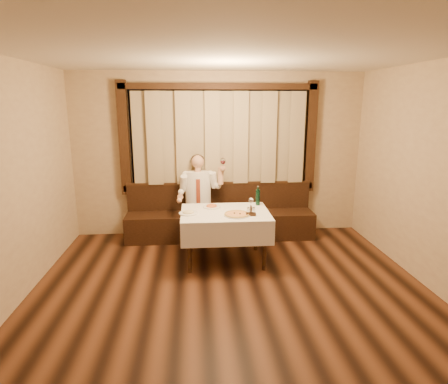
{
  "coord_description": "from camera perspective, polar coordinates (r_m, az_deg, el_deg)",
  "views": [
    {
      "loc": [
        -0.43,
        -3.47,
        2.3
      ],
      "look_at": [
        0.0,
        1.9,
        1.0
      ],
      "focal_mm": 30.0,
      "sensor_mm": 36.0,
      "label": 1
    }
  ],
  "objects": [
    {
      "name": "table_wine_glass",
      "position": [
        5.48,
        4.14,
        -1.36
      ],
      "size": [
        0.07,
        0.07,
        0.19
      ],
      "rotation": [
        0.0,
        0.0,
        0.41
      ],
      "color": "white",
      "rests_on": "dining_table"
    },
    {
      "name": "dining_table",
      "position": [
        5.44,
        0.17,
        -4.07
      ],
      "size": [
        1.27,
        0.97,
        0.76
      ],
      "color": "black",
      "rests_on": "ground"
    },
    {
      "name": "banquette",
      "position": [
        6.52,
        -0.58,
        -4.2
      ],
      "size": [
        3.2,
        0.61,
        0.94
      ],
      "color": "black",
      "rests_on": "ground"
    },
    {
      "name": "pasta_red",
      "position": [
        5.62,
        -1.9,
        -1.99
      ],
      "size": [
        0.27,
        0.27,
        0.09
      ],
      "rotation": [
        0.0,
        0.0,
        0.06
      ],
      "color": "white",
      "rests_on": "dining_table"
    },
    {
      "name": "pizza",
      "position": [
        5.23,
        1.97,
        -3.42
      ],
      "size": [
        0.37,
        0.37,
        0.04
      ],
      "rotation": [
        0.0,
        0.0,
        -0.28
      ],
      "color": "white",
      "rests_on": "dining_table"
    },
    {
      "name": "cruet_caddy",
      "position": [
        5.22,
        4.12,
        -3.08
      ],
      "size": [
        0.13,
        0.07,
        0.14
      ],
      "rotation": [
        0.0,
        0.0,
        0.01
      ],
      "color": "black",
      "rests_on": "dining_table"
    },
    {
      "name": "room",
      "position": [
        4.53,
        0.93,
        3.38
      ],
      "size": [
        5.01,
        6.01,
        2.81
      ],
      "color": "black",
      "rests_on": "ground"
    },
    {
      "name": "pasta_cream",
      "position": [
        5.32,
        -5.47,
        -2.94
      ],
      "size": [
        0.27,
        0.27,
        0.09
      ],
      "rotation": [
        0.0,
        0.0,
        0.13
      ],
      "color": "white",
      "rests_on": "dining_table"
    },
    {
      "name": "seated_man",
      "position": [
        6.28,
        -3.89,
        0.07
      ],
      "size": [
        0.8,
        0.6,
        1.45
      ],
      "color": "black",
      "rests_on": "ground"
    },
    {
      "name": "green_bottle",
      "position": [
        5.75,
        5.18,
        -0.75
      ],
      "size": [
        0.07,
        0.07,
        0.3
      ],
      "rotation": [
        0.0,
        0.0,
        -0.1
      ],
      "color": "#0D3E26",
      "rests_on": "dining_table"
    }
  ]
}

